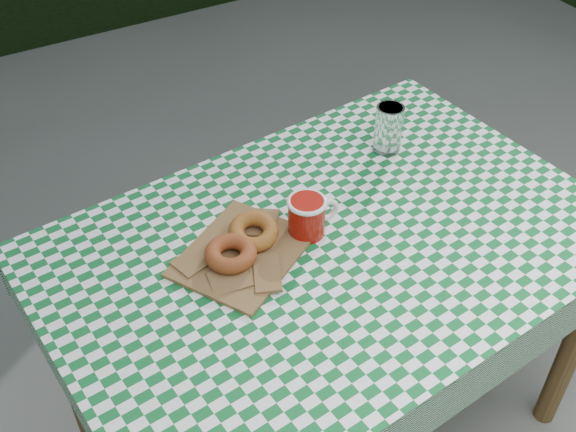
% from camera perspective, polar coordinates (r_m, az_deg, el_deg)
% --- Properties ---
extents(table, '(1.33, 0.95, 0.75)m').
position_cam_1_polar(table, '(1.86, 3.10, -10.60)').
color(table, brown).
rests_on(table, ground).
extents(tablecloth, '(1.35, 0.98, 0.01)m').
position_cam_1_polar(tablecloth, '(1.58, 3.59, -2.15)').
color(tablecloth, '#0E5927').
rests_on(tablecloth, table).
extents(paper_bag, '(0.36, 0.34, 0.02)m').
position_cam_1_polar(paper_bag, '(1.54, -3.77, -3.04)').
color(paper_bag, brown).
rests_on(paper_bag, tablecloth).
extents(bagel_front, '(0.14, 0.14, 0.04)m').
position_cam_1_polar(bagel_front, '(1.51, -4.70, -3.07)').
color(bagel_front, brown).
rests_on(bagel_front, paper_bag).
extents(bagel_back, '(0.15, 0.15, 0.04)m').
position_cam_1_polar(bagel_back, '(1.56, -2.84, -1.27)').
color(bagel_back, '#9E4F20').
rests_on(bagel_back, paper_bag).
extents(coffee_mug, '(0.18, 0.18, 0.09)m').
position_cam_1_polar(coffee_mug, '(1.57, 1.53, -0.07)').
color(coffee_mug, maroon).
rests_on(coffee_mug, tablecloth).
extents(drinking_glass, '(0.09, 0.09, 0.13)m').
position_cam_1_polar(drinking_glass, '(1.83, 8.20, 7.08)').
color(drinking_glass, white).
rests_on(drinking_glass, tablecloth).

